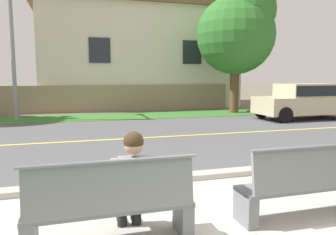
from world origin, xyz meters
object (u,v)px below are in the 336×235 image
object	(u,v)px
bench_right	(307,185)
car_beige_near	(305,100)
shade_tree_left	(239,29)
seated_person_grey	(133,180)
bench_left	(111,207)
streetlamp	(12,26)

from	to	relation	value
bench_right	car_beige_near	distance (m)	10.93
bench_right	shade_tree_left	size ratio (longest dim) A/B	0.28
seated_person_grey	shade_tree_left	xyz separation A→B (m)	(7.46, 11.44, 3.52)
seated_person_grey	shade_tree_left	size ratio (longest dim) A/B	0.19
bench_right	bench_left	bearing A→B (deg)	180.00
bench_right	shade_tree_left	world-z (taller)	shade_tree_left
shade_tree_left	car_beige_near	bearing A→B (deg)	-62.22
bench_left	shade_tree_left	xyz separation A→B (m)	(7.72, 11.61, 3.74)
bench_left	seated_person_grey	size ratio (longest dim) A/B	1.45
seated_person_grey	bench_left	bearing A→B (deg)	-147.28
bench_right	car_beige_near	bearing A→B (deg)	51.17
seated_person_grey	streetlamp	size ratio (longest dim) A/B	0.18
bench_right	streetlamp	size ratio (longest dim) A/B	0.27
seated_person_grey	shade_tree_left	distance (m)	14.10
bench_left	seated_person_grey	distance (m)	0.38
bench_right	shade_tree_left	distance (m)	13.27
seated_person_grey	bench_right	bearing A→B (deg)	-4.35
bench_left	streetlamp	distance (m)	12.32
seated_person_grey	car_beige_near	bearing A→B (deg)	42.53
bench_right	streetlamp	xyz separation A→B (m)	(-5.13, 11.53, 3.45)
bench_right	streetlamp	distance (m)	13.08
bench_left	shade_tree_left	distance (m)	14.44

